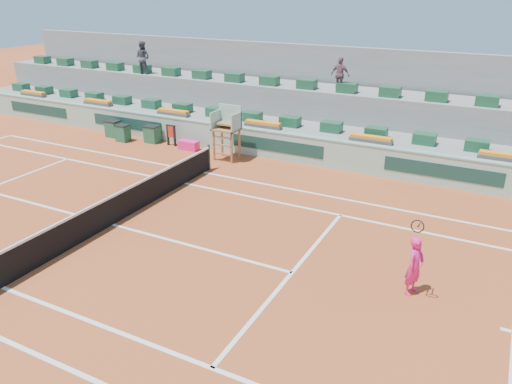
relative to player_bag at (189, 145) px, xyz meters
The scene contains 19 objects.
ground 8.12m from the player_bag, 73.37° to the right, with size 90.00×90.00×0.00m, color #993F1D.
seating_tier_lower 3.75m from the player_bag, 51.49° to the left, with size 36.00×4.00×1.20m, color gray.
seating_tier_upper 5.20m from the player_bag, 62.79° to the left, with size 36.00×2.40×2.60m, color gray.
stadium_back_wall 6.84m from the player_bag, 69.21° to the left, with size 36.00×0.40×4.40m, color gray.
player_bag is the anchor object (origin of this frame).
spectator_left 7.34m from the player_bag, 145.52° to the left, with size 0.86×0.67×1.77m, color #454551.
spectator_mid 7.79m from the player_bag, 33.01° to the left, with size 0.93×0.39×1.58m, color #754E5C.
court_lines 8.12m from the player_bag, 73.37° to the right, with size 23.89×11.09×0.01m.
tennis_net 8.13m from the player_bag, 73.37° to the right, with size 0.10×11.97×1.10m.
advertising_hoarding 2.49m from the player_bag, 17.00° to the left, with size 36.00×0.34×1.26m.
umpire_chair 2.69m from the player_bag, ahead, with size 1.10×0.90×2.40m.
seat_row_lower 3.31m from the player_bag, 41.00° to the left, with size 32.90×0.60×0.44m.
seat_row_upper 5.25m from the player_bag, 59.34° to the left, with size 32.90×0.60×0.44m.
flower_planters 1.85m from the player_bag, 55.98° to the left, with size 26.80×0.36×0.28m.
drink_cooler_a 2.28m from the player_bag, behind, with size 0.71×0.62×0.84m.
drink_cooler_b 3.70m from the player_bag, behind, with size 0.63×0.55×0.84m.
drink_cooler_c 4.68m from the player_bag, behind, with size 0.69×0.60×0.84m.
towel_rack 1.17m from the player_bag, behind, with size 0.53×0.09×1.03m.
tennis_player 13.86m from the player_bag, 31.53° to the right, with size 0.54×0.89×2.28m.
Camera 1 is at (10.89, -10.83, 7.30)m, focal length 35.00 mm.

